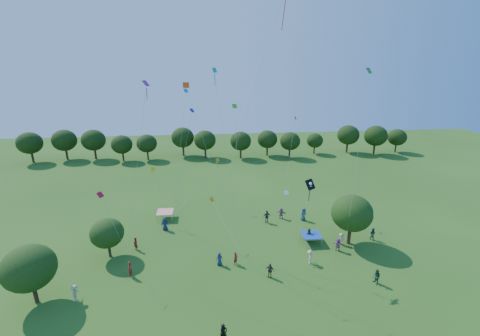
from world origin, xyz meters
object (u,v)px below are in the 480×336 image
near_tree_east (352,213)px  tent_blue (311,235)px  pirate_kite (310,186)px  red_high_kite (267,52)px  near_tree_west (29,268)px  near_tree_north (107,233)px  tent_red_stripe (165,212)px  man_in_black (223,334)px

near_tree_east → tent_blue: bearing=171.5°
pirate_kite → red_high_kite: size_ratio=0.33×
near_tree_east → tent_blue: (-4.49, 0.67, -3.01)m
near_tree_west → red_high_kite: bearing=18.2°
near_tree_north → red_high_kite: 25.74m
near_tree_east → tent_red_stripe: bearing=158.9°
near_tree_north → red_high_kite: size_ratio=0.18×
near_tree_north → near_tree_east: near_tree_east is taller
tent_blue → near_tree_north: bearing=-178.6°
tent_red_stripe → pirate_kite: 22.15m
near_tree_north → tent_red_stripe: bearing=59.4°
near_tree_west → near_tree_north: near_tree_west is taller
near_tree_west → tent_blue: size_ratio=2.60×
tent_red_stripe → pirate_kite: bearing=-38.1°
tent_red_stripe → tent_blue: (18.34, -8.13, 0.00)m
near_tree_east → tent_blue: 5.44m
tent_red_stripe → near_tree_north: bearing=-120.6°
tent_red_stripe → man_in_black: size_ratio=1.28×
near_tree_north → near_tree_east: bearing=-0.2°
near_tree_east → man_in_black: bearing=-140.9°
near_tree_west → near_tree_north: bearing=55.6°
man_in_black → near_tree_west: bearing=134.5°
near_tree_north → pirate_kite: bearing=-10.6°
tent_red_stripe → man_in_black: (7.00, -21.69, -0.18)m
red_high_kite → tent_blue: bearing=0.9°
near_tree_north → tent_blue: 23.57m
near_tree_west → man_in_black: near_tree_west is taller
tent_blue → man_in_black: bearing=-129.9°
tent_red_stripe → red_high_kite: bearing=-33.8°
tent_red_stripe → tent_blue: bearing=-23.9°
near_tree_east → tent_red_stripe: (-22.83, 8.80, -3.01)m
near_tree_east → tent_blue: size_ratio=2.82×
near_tree_west → man_in_black: bearing=-20.2°
near_tree_west → near_tree_east: (32.64, 6.70, 0.38)m
tent_blue → red_high_kite: red_high_kite is taller
near_tree_west → near_tree_east: bearing=11.6°
near_tree_west → tent_red_stripe: bearing=57.7°
near_tree_east → man_in_black: (-15.83, -12.88, -3.19)m
tent_red_stripe → red_high_kite: red_high_kite is taller
near_tree_west → near_tree_north: 8.28m
pirate_kite → red_high_kite: bearing=131.0°
man_in_black → near_tree_north: bearing=107.8°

